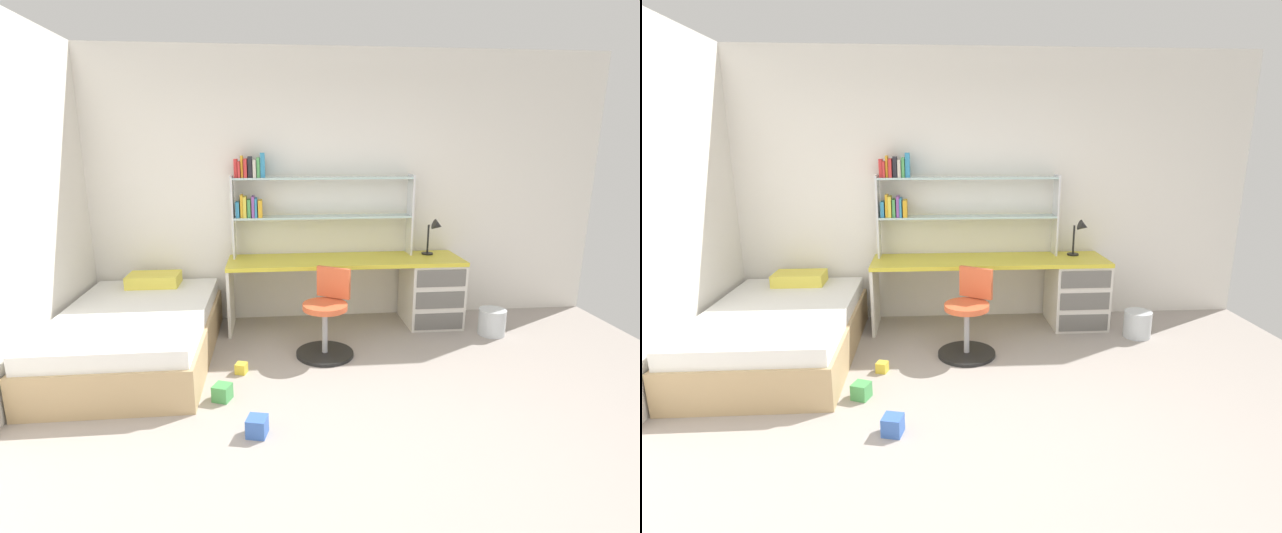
# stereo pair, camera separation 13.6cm
# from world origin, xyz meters

# --- Properties ---
(ground_plane) EXTENTS (5.89, 6.15, 0.02)m
(ground_plane) POSITION_xyz_m (0.00, 0.00, -0.01)
(ground_plane) COLOR #9E938C
(room_shell) EXTENTS (5.89, 6.15, 2.79)m
(room_shell) POSITION_xyz_m (-1.26, 1.27, 1.40)
(room_shell) COLOR white
(room_shell) RESTS_ON ground_plane
(desk) EXTENTS (2.39, 0.61, 0.72)m
(desk) POSITION_xyz_m (0.79, 2.25, 0.41)
(desk) COLOR gold
(desk) RESTS_ON ground_plane
(bookshelf_hutch) EXTENTS (1.86, 0.22, 1.05)m
(bookshelf_hutch) POSITION_xyz_m (-0.36, 2.43, 1.33)
(bookshelf_hutch) COLOR silver
(bookshelf_hutch) RESTS_ON desk
(desk_lamp) EXTENTS (0.20, 0.17, 0.38)m
(desk_lamp) POSITION_xyz_m (1.09, 2.33, 0.97)
(desk_lamp) COLOR black
(desk_lamp) RESTS_ON desk
(swivel_chair) EXTENTS (0.52, 0.52, 0.78)m
(swivel_chair) POSITION_xyz_m (-0.14, 1.54, 0.31)
(swivel_chair) COLOR black
(swivel_chair) RESTS_ON ground_plane
(bed_platform) EXTENTS (1.26, 1.94, 0.59)m
(bed_platform) POSITION_xyz_m (-1.80, 1.60, 0.24)
(bed_platform) COLOR tan
(bed_platform) RESTS_ON ground_plane
(waste_bin) EXTENTS (0.26, 0.26, 0.26)m
(waste_bin) POSITION_xyz_m (1.56, 1.85, 0.13)
(waste_bin) COLOR silver
(waste_bin) RESTS_ON ground_plane
(toy_block_yellow_0) EXTENTS (0.11, 0.11, 0.09)m
(toy_block_yellow_0) POSITION_xyz_m (-0.88, 1.23, 0.04)
(toy_block_yellow_0) COLOR gold
(toy_block_yellow_0) RESTS_ON ground_plane
(toy_block_green_1) EXTENTS (0.16, 0.16, 0.12)m
(toy_block_green_1) POSITION_xyz_m (-1.00, 0.81, 0.06)
(toy_block_green_1) COLOR #479E51
(toy_block_green_1) RESTS_ON ground_plane
(toy_block_blue_2) EXTENTS (0.15, 0.15, 0.13)m
(toy_block_blue_2) POSITION_xyz_m (-0.73, 0.33, 0.06)
(toy_block_blue_2) COLOR #3860B7
(toy_block_blue_2) RESTS_ON ground_plane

